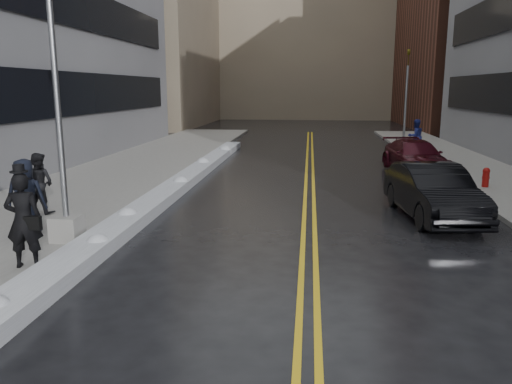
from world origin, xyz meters
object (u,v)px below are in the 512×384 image
(pedestrian_fedora, at_px, (24,220))
(pedestrian_c, at_px, (26,197))
(fire_hydrant, at_px, (486,176))
(traffic_signal, at_px, (406,94))
(pedestrian_b, at_px, (39,183))
(lamppost, at_px, (60,142))
(car_maroon, at_px, (415,157))
(pedestrian_east, at_px, (415,136))
(car_black, at_px, (433,192))

(pedestrian_fedora, height_order, pedestrian_c, pedestrian_fedora)
(fire_hydrant, xyz_separation_m, traffic_signal, (-0.50, 14.00, 2.85))
(pedestrian_b, bearing_deg, lamppost, 139.21)
(pedestrian_fedora, height_order, car_maroon, pedestrian_fedora)
(pedestrian_fedora, bearing_deg, pedestrian_b, -78.09)
(pedestrian_east, relative_size, car_black, 0.40)
(pedestrian_c, bearing_deg, car_black, -175.90)
(pedestrian_b, bearing_deg, car_black, -164.23)
(fire_hydrant, distance_m, car_maroon, 4.27)
(car_black, bearing_deg, car_maroon, 75.51)
(lamppost, distance_m, car_maroon, 15.96)
(traffic_signal, relative_size, car_black, 1.25)
(lamppost, distance_m, pedestrian_fedora, 2.31)
(lamppost, bearing_deg, pedestrian_b, 129.64)
(lamppost, distance_m, pedestrian_b, 3.52)
(pedestrian_fedora, bearing_deg, fire_hydrant, -155.20)
(pedestrian_east, bearing_deg, pedestrian_c, 30.98)
(pedestrian_b, relative_size, car_maroon, 0.36)
(car_black, relative_size, car_maroon, 0.95)
(pedestrian_fedora, bearing_deg, traffic_signal, -130.20)
(pedestrian_c, distance_m, car_maroon, 16.43)
(fire_hydrant, relative_size, pedestrian_east, 0.38)
(lamppost, distance_m, traffic_signal, 24.98)
(pedestrian_b, distance_m, car_black, 11.48)
(pedestrian_fedora, relative_size, pedestrian_b, 1.10)
(car_black, bearing_deg, pedestrian_c, -169.13)
(lamppost, bearing_deg, fire_hydrant, 33.04)
(traffic_signal, xyz_separation_m, pedestrian_c, (-13.01, -21.64, -2.29))
(lamppost, xyz_separation_m, fire_hydrant, (12.30, 8.00, -1.98))
(car_maroon, bearing_deg, pedestrian_east, 72.17)
(pedestrian_fedora, xyz_separation_m, car_black, (9.33, 5.53, -0.34))
(traffic_signal, height_order, pedestrian_east, traffic_signal)
(pedestrian_east, distance_m, car_maroon, 6.17)
(pedestrian_east, xyz_separation_m, car_maroon, (-1.19, -6.04, -0.37))
(pedestrian_fedora, distance_m, car_maroon, 17.26)
(car_maroon, bearing_deg, car_black, -104.57)
(traffic_signal, height_order, pedestrian_fedora, traffic_signal)
(pedestrian_fedora, bearing_deg, lamppost, -102.57)
(traffic_signal, xyz_separation_m, car_black, (-2.42, -18.30, -2.61))
(lamppost, distance_m, pedestrian_c, 1.90)
(lamppost, bearing_deg, pedestrian_c, 163.23)
(car_black, bearing_deg, traffic_signal, 75.85)
(pedestrian_fedora, height_order, pedestrian_b, pedestrian_fedora)
(pedestrian_b, height_order, car_black, pedestrian_b)
(traffic_signal, distance_m, pedestrian_c, 25.35)
(pedestrian_b, xyz_separation_m, car_black, (11.41, 1.24, -0.25))
(pedestrian_c, bearing_deg, pedestrian_east, -139.72)
(fire_hydrant, bearing_deg, pedestrian_east, 93.46)
(pedestrian_east, height_order, car_maroon, pedestrian_east)
(lamppost, relative_size, traffic_signal, 1.27)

